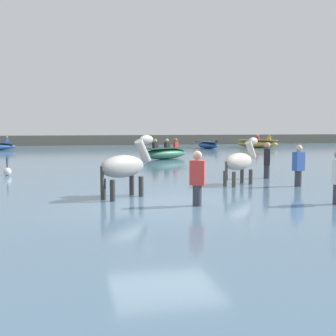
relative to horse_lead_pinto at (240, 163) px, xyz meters
The scene contains 12 objects.
ground_plane 3.88m from the horse_lead_pinto, 139.05° to the right, with size 120.00×120.00×0.00m, color #84755B.
water_surface 8.11m from the horse_lead_pinto, 110.44° to the left, with size 90.00×90.00×0.42m, color slate.
horse_lead_pinto is the anchor object (origin of this frame).
horse_trailing_grey 3.98m from the horse_lead_pinto, 155.79° to the right, with size 1.61×1.32×1.94m.
boat_distant_east 22.09m from the horse_lead_pinto, 74.59° to the left, with size 1.50×2.85×0.68m.
boat_near_port 10.83m from the horse_lead_pinto, 89.39° to the left, with size 3.07×2.46×1.09m.
boat_far_inshore 23.81m from the horse_lead_pinto, 64.64° to the left, with size 3.30×2.84×1.12m.
person_wading_mid 3.82m from the horse_lead_pinto, 125.66° to the right, with size 0.37×0.31×1.63m.
person_onlooker_left 2.06m from the horse_lead_pinto, 41.96° to the left, with size 0.32×0.38×1.63m.
person_wading_close 1.69m from the horse_lead_pinto, 24.60° to the right, with size 0.37×0.29×1.63m.
channel_buoy 8.23m from the horse_lead_pinto, 149.39° to the left, with size 0.28×0.28×0.65m.
far_shoreline 31.00m from the horse_lead_pinto, 95.21° to the left, with size 80.00×2.40×1.33m, color #706B5B.
Camera 1 is at (-2.16, -9.92, 2.16)m, focal length 47.65 mm.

